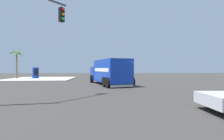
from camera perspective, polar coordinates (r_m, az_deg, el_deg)
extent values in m
plane|color=#33302D|center=(16.89, 3.86, -5.67)|extent=(100.00, 100.00, 0.00)
cube|color=#B2ADA0|center=(30.49, -23.10, -2.81)|extent=(10.29, 10.29, 0.14)
cube|color=#1438AD|center=(18.08, -0.20, -0.31)|extent=(6.28, 3.95, 2.42)
cube|color=#1438AD|center=(21.90, -3.89, -1.10)|extent=(2.50, 2.84, 1.70)
cube|color=black|center=(22.71, -4.51, -0.19)|extent=(0.65, 1.96, 0.88)
cube|color=#B2B2B7|center=(15.55, 3.46, -5.49)|extent=(0.84, 2.27, 0.21)
cube|color=white|center=(17.69, -3.87, 0.06)|extent=(4.71, 1.40, 0.36)
cube|color=white|center=(18.54, 3.31, 0.09)|extent=(4.71, 1.40, 0.36)
cylinder|color=black|center=(21.55, -7.01, -2.99)|extent=(1.04, 0.55, 1.00)
cylinder|color=black|center=(22.27, -0.79, -2.88)|extent=(1.04, 0.55, 1.00)
cylinder|color=black|center=(16.47, -2.64, -4.08)|extent=(1.04, 0.55, 1.00)
cylinder|color=black|center=(17.40, 5.17, -3.83)|extent=(1.04, 0.55, 1.00)
cylinder|color=black|center=(15.48, -1.43, -4.38)|extent=(1.04, 0.55, 1.00)
cylinder|color=black|center=(16.47, 6.77, -4.09)|extent=(1.04, 0.55, 1.00)
cylinder|color=#38383D|center=(12.53, -16.99, 20.32)|extent=(0.03, 0.03, 0.25)
cube|color=black|center=(12.34, -16.98, 17.70)|extent=(0.42, 0.42, 0.95)
sphere|color=red|center=(12.30, -16.47, 19.31)|extent=(0.20, 0.20, 0.20)
sphere|color=#EFA314|center=(12.20, -16.47, 17.93)|extent=(0.20, 0.20, 0.20)
sphere|color=#19CC4C|center=(12.11, -16.47, 16.53)|extent=(0.20, 0.20, 0.20)
cube|color=#B7BABF|center=(8.25, 34.12, -8.60)|extent=(2.03, 1.61, 0.50)
cylinder|color=black|center=(9.17, 31.14, -8.61)|extent=(0.28, 0.77, 0.76)
cube|color=#0F38B2|center=(31.67, -24.82, -0.89)|extent=(1.12, 1.16, 1.85)
cube|color=black|center=(31.29, -24.66, -0.63)|extent=(0.39, 0.58, 1.18)
cylinder|color=#7A6647|center=(32.43, -29.95, 1.60)|extent=(0.26, 0.26, 4.66)
ellipsoid|color=#386023|center=(33.13, -29.52, 5.24)|extent=(1.33, 0.40, 0.70)
ellipsoid|color=#386023|center=(32.96, -30.84, 5.29)|extent=(0.67, 1.38, 0.66)
ellipsoid|color=#386023|center=(32.22, -30.73, 5.08)|extent=(1.15, 0.84, 1.02)
ellipsoid|color=#386023|center=(31.92, -29.83, 5.38)|extent=(1.28, 1.00, 0.74)
ellipsoid|color=#386023|center=(32.41, -29.05, 5.07)|extent=(0.59, 1.17, 1.01)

